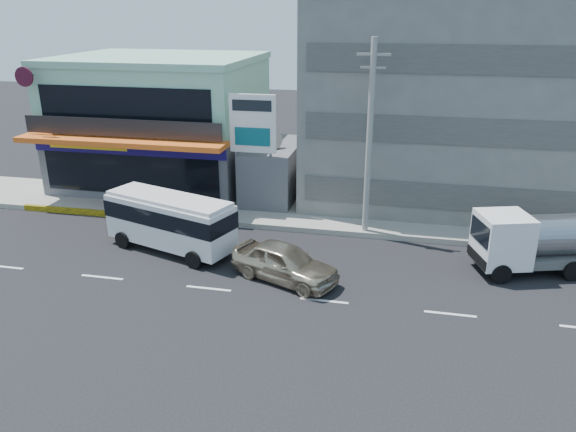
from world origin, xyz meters
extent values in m
plane|color=black|center=(0.00, 0.00, 0.00)|extent=(120.00, 120.00, 0.00)
cube|color=gray|center=(5.00, 9.50, 0.15)|extent=(70.00, 5.00, 0.30)
cube|color=#414145|center=(-8.00, 14.00, 2.00)|extent=(12.00, 10.00, 4.00)
cube|color=#83BAA1|center=(-8.00, 14.00, 6.00)|extent=(12.00, 10.00, 4.00)
cube|color=#E05C1A|center=(-8.00, 8.20, 4.15)|extent=(12.40, 1.80, 0.30)
cube|color=#170D5E|center=(-8.00, 8.95, 3.60)|extent=(12.00, 0.12, 0.80)
cube|color=black|center=(-8.00, 8.98, 2.10)|extent=(11.00, 0.06, 2.60)
cube|color=gray|center=(10.00, 15.00, 7.00)|extent=(16.00, 12.00, 14.00)
cube|color=#414145|center=(0.00, 12.00, 1.75)|extent=(3.00, 6.00, 3.50)
cylinder|color=slate|center=(0.00, 11.00, 3.58)|extent=(1.50, 1.50, 0.15)
cylinder|color=gray|center=(-1.50, 9.20, 3.25)|extent=(0.16, 0.16, 6.50)
cylinder|color=gray|center=(0.50, 9.20, 3.25)|extent=(0.16, 0.16, 6.50)
cube|color=white|center=(-0.50, 9.20, 5.30)|extent=(2.60, 0.18, 3.20)
cylinder|color=#999993|center=(6.00, 7.40, 5.00)|extent=(0.30, 0.30, 10.00)
cube|color=#999993|center=(6.00, 7.40, 9.20)|extent=(1.60, 0.12, 0.12)
cube|color=#999993|center=(6.00, 7.40, 8.60)|extent=(1.20, 0.10, 0.10)
cube|color=silver|center=(-3.14, 3.46, 1.51)|extent=(6.94, 4.08, 2.18)
cube|color=black|center=(-3.14, 3.46, 1.94)|extent=(7.00, 4.14, 0.80)
cube|color=silver|center=(-3.14, 3.46, 2.70)|extent=(6.70, 3.84, 0.19)
cylinder|color=black|center=(-5.63, 3.20, 0.43)|extent=(0.89, 0.52, 0.85)
cylinder|color=black|center=(-4.96, 5.17, 0.43)|extent=(0.89, 0.52, 0.85)
cylinder|color=black|center=(-1.32, 1.75, 0.43)|extent=(0.89, 0.52, 0.85)
cylinder|color=black|center=(-0.66, 3.73, 0.43)|extent=(0.89, 0.52, 0.85)
imported|color=#BCAB8F|center=(3.00, 1.50, 0.84)|extent=(5.31, 3.74, 1.68)
cube|color=white|center=(12.29, 4.26, 1.64)|extent=(2.65, 2.65, 2.30)
cube|color=#595956|center=(14.65, 4.99, 0.71)|extent=(7.33, 3.95, 0.44)
cylinder|color=gray|center=(15.50, 5.25, 1.77)|extent=(5.28, 3.24, 1.86)
cylinder|color=black|center=(12.25, 3.18, 0.44)|extent=(0.92, 0.51, 0.88)
cylinder|color=black|center=(11.65, 5.12, 0.44)|extent=(0.92, 0.51, 0.88)
cylinder|color=black|center=(15.38, 4.15, 0.44)|extent=(0.92, 0.51, 0.88)
cylinder|color=black|center=(14.78, 6.09, 0.44)|extent=(0.92, 0.51, 0.88)
imported|color=maroon|center=(-4.00, 5.32, 0.40)|extent=(1.59, 0.69, 0.81)
imported|color=#66594C|center=(-4.00, 5.32, 1.24)|extent=(0.41, 0.57, 1.48)
camera|label=1|loc=(7.87, -20.16, 11.33)|focal=35.00mm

